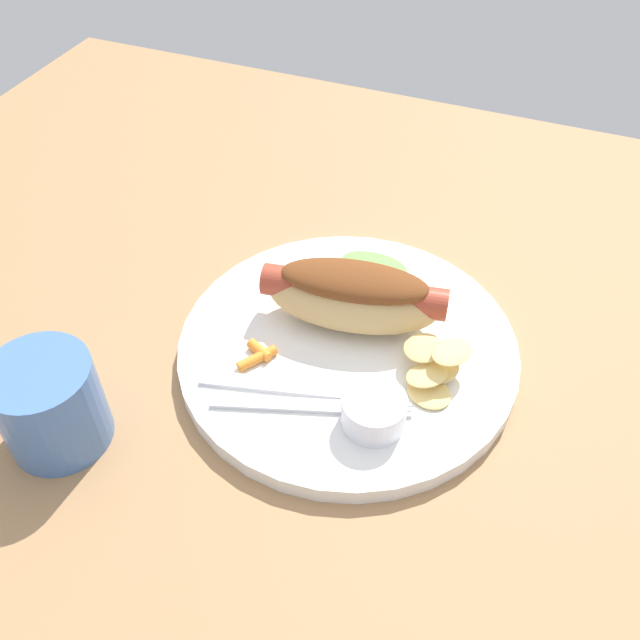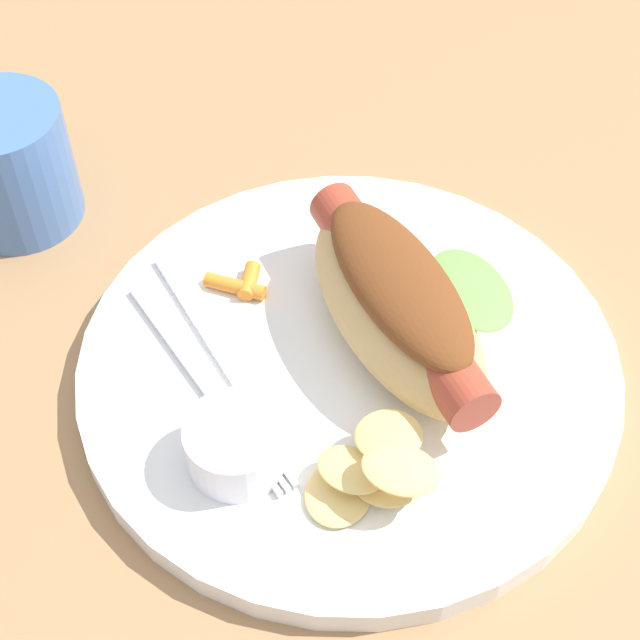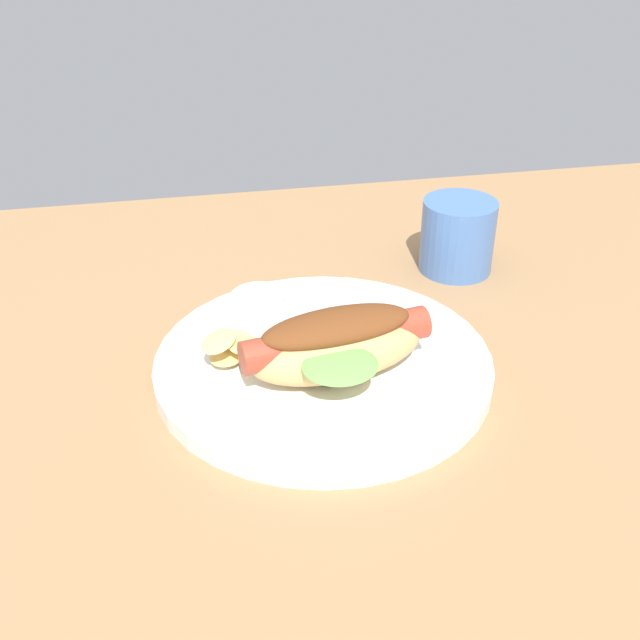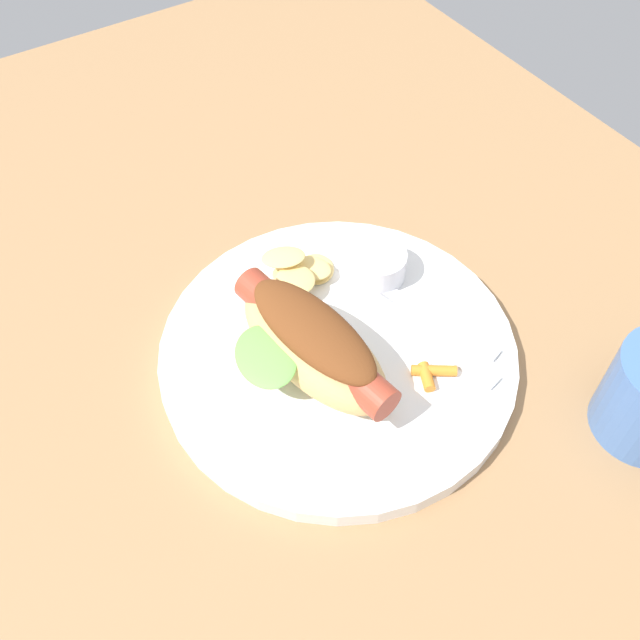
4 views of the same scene
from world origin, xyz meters
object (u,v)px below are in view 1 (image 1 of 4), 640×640
at_px(chips_pile, 434,368).
at_px(plate, 346,348).
at_px(sauce_ramekin, 374,411).
at_px(fork, 306,406).
at_px(knife, 292,387).
at_px(drinking_cup, 50,405).
at_px(hot_dog, 354,294).
at_px(carrot_garnish, 258,355).

bearing_deg(chips_pile, plate, 171.26).
height_order(sauce_ramekin, fork, sauce_ramekin).
bearing_deg(knife, drinking_cup, -161.56).
bearing_deg(chips_pile, drinking_cup, -149.71).
relative_size(knife, chips_pile, 2.07).
bearing_deg(sauce_ramekin, drinking_cup, -158.09).
xyz_separation_m(hot_dog, fork, (-0.00, -0.11, -0.03)).
bearing_deg(fork, carrot_garnish, 132.24).
bearing_deg(knife, plate, 56.26).
distance_m(sauce_ramekin, chips_pile, 0.07).
distance_m(fork, drinking_cup, 0.19).
distance_m(fork, carrot_garnish, 0.07).
distance_m(knife, drinking_cup, 0.18).
bearing_deg(sauce_ramekin, knife, 174.18).
bearing_deg(carrot_garnish, plate, 35.60).
height_order(plate, carrot_garnish, carrot_garnish).
relative_size(hot_dog, sauce_ramekin, 3.23).
relative_size(fork, knife, 1.01).
bearing_deg(plate, hot_dog, 98.89).
bearing_deg(chips_pile, knife, -152.96).
xyz_separation_m(sauce_ramekin, knife, (-0.07, 0.01, -0.01)).
height_order(knife, chips_pile, chips_pile).
bearing_deg(hot_dog, drinking_cup, -141.72).
bearing_deg(plate, sauce_ramekin, -56.33).
relative_size(plate, chips_pile, 3.96).
distance_m(hot_dog, drinking_cup, 0.26).
bearing_deg(knife, hot_dog, 64.56).
bearing_deg(plate, fork, -94.17).
relative_size(hot_dog, fork, 1.05).
distance_m(plate, knife, 0.07).
relative_size(plate, hot_dog, 1.80).
bearing_deg(hot_dog, chips_pile, -35.01).
xyz_separation_m(sauce_ramekin, fork, (-0.05, -0.01, -0.01)).
distance_m(plate, hot_dog, 0.05).
height_order(sauce_ramekin, knife, sauce_ramekin).
bearing_deg(chips_pile, hot_dog, 154.31).
xyz_separation_m(hot_dog, chips_pile, (0.08, -0.04, -0.02)).
bearing_deg(sauce_ramekin, hot_dog, 117.61).
distance_m(hot_dog, carrot_garnish, 0.10).
height_order(hot_dog, sauce_ramekin, hot_dog).
bearing_deg(plate, knife, -109.85).
height_order(fork, chips_pile, chips_pile).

